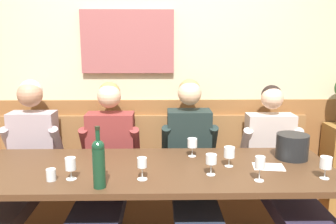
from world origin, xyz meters
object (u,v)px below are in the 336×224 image
at_px(wine_glass_mid_right, 71,165).
at_px(wine_glass_near_bucket, 229,153).
at_px(wall_bench, 154,190).
at_px(person_center_right_seat, 19,169).
at_px(wine_glass_by_bottle, 142,164).
at_px(dining_table, 151,177).
at_px(person_right_seat, 105,170).
at_px(wine_glass_mid_left, 211,160).
at_px(wine_glass_left_end, 192,144).
at_px(water_tumbler_right, 51,175).
at_px(person_left_seat, 192,166).
at_px(ice_bucket, 292,146).
at_px(wine_bottle_green_tall, 99,162).
at_px(wine_glass_right_end, 326,164).
at_px(person_center_left_seat, 283,174).
at_px(wine_glass_center_front, 260,164).

relative_size(wine_glass_mid_right, wine_glass_near_bucket, 1.02).
bearing_deg(wall_bench, person_center_right_seat, -160.86).
bearing_deg(wine_glass_by_bottle, dining_table, 76.57).
bearing_deg(person_right_seat, wine_glass_mid_left, -30.85).
height_order(wine_glass_left_end, wine_glass_mid_left, same).
relative_size(wine_glass_by_bottle, water_tumbler_right, 1.91).
bearing_deg(person_right_seat, person_left_seat, 1.73).
bearing_deg(wine_glass_mid_left, person_right_seat, 149.15).
bearing_deg(wine_glass_by_bottle, ice_bucket, 19.32).
height_order(dining_table, person_left_seat, person_left_seat).
relative_size(person_center_right_seat, wine_glass_mid_right, 9.07).
distance_m(dining_table, wine_bottle_green_tall, 0.50).
relative_size(ice_bucket, wine_glass_by_bottle, 1.63).
relative_size(person_left_seat, wine_glass_left_end, 9.22).
relative_size(ice_bucket, wine_glass_mid_left, 1.68).
bearing_deg(wine_bottle_green_tall, person_left_seat, 47.32).
distance_m(person_center_right_seat, wine_glass_mid_right, 0.78).
relative_size(wall_bench, wine_bottle_green_tall, 7.52).
relative_size(wall_bench, wine_glass_mid_left, 20.26).
bearing_deg(wine_glass_left_end, dining_table, -143.39).
distance_m(person_right_seat, wine_glass_right_end, 1.60).
relative_size(wine_glass_mid_left, wine_glass_near_bucket, 1.00).
xyz_separation_m(person_left_seat, wine_glass_left_end, (-0.01, -0.11, 0.22)).
xyz_separation_m(person_right_seat, wine_glass_by_bottle, (0.32, -0.53, 0.24)).
bearing_deg(wine_glass_mid_right, person_center_left_seat, 17.69).
height_order(dining_table, ice_bucket, ice_bucket).
xyz_separation_m(person_right_seat, wine_glass_near_bucket, (0.92, -0.31, 0.24)).
height_order(ice_bucket, wine_glass_by_bottle, ice_bucket).
xyz_separation_m(person_left_seat, water_tumbler_right, (-0.93, -0.56, 0.16)).
relative_size(wine_glass_mid_right, water_tumbler_right, 1.90).
bearing_deg(wine_glass_right_end, person_right_seat, 160.20).
xyz_separation_m(person_left_seat, wine_glass_mid_right, (-0.81, -0.54, 0.21)).
bearing_deg(person_right_seat, person_center_left_seat, -1.19).
bearing_deg(person_left_seat, ice_bucket, -12.86).
bearing_deg(dining_table, wine_glass_mid_right, -157.88).
xyz_separation_m(wine_glass_center_front, water_tumbler_right, (-1.30, 0.03, -0.07)).
bearing_deg(wine_glass_by_bottle, person_center_right_seat, 151.90).
xyz_separation_m(person_center_right_seat, wine_glass_left_end, (1.35, -0.09, 0.23)).
distance_m(person_center_right_seat, wine_glass_mid_left, 1.53).
bearing_deg(person_center_left_seat, wall_bench, 158.95).
relative_size(wall_bench, person_center_left_seat, 2.24).
distance_m(wine_glass_by_bottle, water_tumbler_right, 0.57).
distance_m(person_center_left_seat, water_tumbler_right, 1.74).
bearing_deg(wine_glass_mid_right, wine_bottle_green_tall, -32.17).
height_order(wine_bottle_green_tall, water_tumbler_right, wine_bottle_green_tall).
height_order(dining_table, wine_glass_mid_right, wine_glass_mid_right).
xyz_separation_m(wine_glass_right_end, wine_glass_center_front, (-0.43, -0.03, 0.01)).
xyz_separation_m(wine_glass_right_end, wine_glass_near_bucket, (-0.57, 0.23, -0.00)).
height_order(dining_table, wine_glass_right_end, wine_glass_right_end).
distance_m(wine_glass_right_end, wine_glass_center_front, 0.43).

